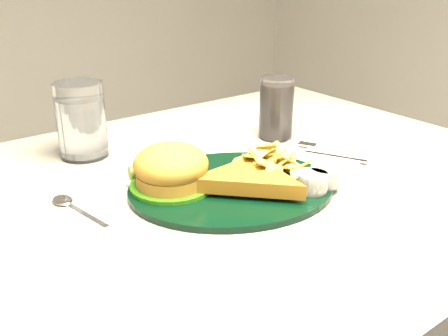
# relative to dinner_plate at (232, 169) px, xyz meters

# --- Properties ---
(dinner_plate) EXTENTS (0.39, 0.36, 0.07)m
(dinner_plate) POSITION_rel_dinner_plate_xyz_m (0.00, 0.00, 0.00)
(dinner_plate) COLOR black
(dinner_plate) RESTS_ON table
(water_glass) EXTENTS (0.11, 0.11, 0.13)m
(water_glass) POSITION_rel_dinner_plate_xyz_m (-0.13, 0.27, 0.03)
(water_glass) COLOR white
(water_glass) RESTS_ON table
(cola_glass) EXTENTS (0.08, 0.08, 0.12)m
(cola_glass) POSITION_rel_dinner_plate_xyz_m (0.22, 0.14, 0.02)
(cola_glass) COLOR black
(cola_glass) RESTS_ON table
(fork_napkin) EXTENTS (0.17, 0.18, 0.01)m
(fork_napkin) POSITION_rel_dinner_plate_xyz_m (0.22, -0.00, -0.03)
(fork_napkin) COLOR white
(fork_napkin) RESTS_ON table
(spoon) EXTENTS (0.06, 0.14, 0.01)m
(spoon) POSITION_rel_dinner_plate_xyz_m (-0.21, 0.05, -0.03)
(spoon) COLOR silver
(spoon) RESTS_ON table
(wrapped_straw) EXTENTS (0.20, 0.10, 0.01)m
(wrapped_straw) POSITION_rel_dinner_plate_xyz_m (-0.03, 0.13, -0.03)
(wrapped_straw) COLOR silver
(wrapped_straw) RESTS_ON table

